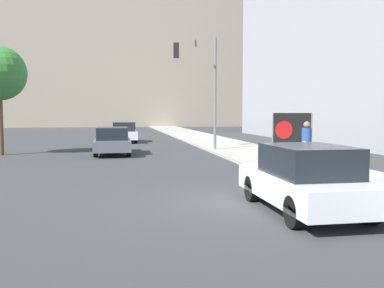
# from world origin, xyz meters

# --- Properties ---
(ground_plane) EXTENTS (160.00, 160.00, 0.00)m
(ground_plane) POSITION_xyz_m (0.00, 0.00, 0.00)
(ground_plane) COLOR #38383A
(sidewalk_curb) EXTENTS (4.10, 90.00, 0.12)m
(sidewalk_curb) POSITION_xyz_m (4.35, 15.00, 0.06)
(sidewalk_curb) COLOR #A8A399
(sidewalk_curb) RESTS_ON ground_plane
(building_backdrop_far) EXTENTS (52.00, 12.00, 28.33)m
(building_backdrop_far) POSITION_xyz_m (-2.00, 62.17, 14.17)
(building_backdrop_far) COLOR gray
(building_backdrop_far) RESTS_ON ground_plane
(building_backdrop_right) EXTENTS (10.00, 32.00, 18.70)m
(building_backdrop_right) POSITION_xyz_m (15.89, 19.15, 9.35)
(building_backdrop_right) COLOR #99999E
(building_backdrop_right) RESTS_ON ground_plane
(seated_protester) EXTENTS (0.96, 0.77, 1.22)m
(seated_protester) POSITION_xyz_m (2.77, 1.93, 0.78)
(seated_protester) COLOR #474C56
(seated_protester) RESTS_ON sidewalk_curb
(jogger_on_sidewalk) EXTENTS (0.34, 0.34, 1.79)m
(jogger_on_sidewalk) POSITION_xyz_m (3.75, 3.91, 1.04)
(jogger_on_sidewalk) COLOR black
(jogger_on_sidewalk) RESTS_ON sidewalk_curb
(protest_banner) EXTENTS (1.75, 0.06, 2.08)m
(protest_banner) POSITION_xyz_m (4.27, 6.38, 1.22)
(protest_banner) COLOR slate
(protest_banner) RESTS_ON sidewalk_curb
(traffic_light_pole) EXTENTS (2.43, 2.19, 6.34)m
(traffic_light_pole) POSITION_xyz_m (2.00, 13.90, 4.31)
(traffic_light_pole) COLOR slate
(traffic_light_pole) RESTS_ON sidewalk_curb
(parked_car_curbside) EXTENTS (1.81, 4.17, 1.50)m
(parked_car_curbside) POSITION_xyz_m (1.27, -1.34, 0.74)
(parked_car_curbside) COLOR white
(parked_car_curbside) RESTS_ON ground_plane
(car_on_road_nearest) EXTENTS (1.84, 4.75, 1.44)m
(car_on_road_nearest) POSITION_xyz_m (-3.04, 12.97, 0.72)
(car_on_road_nearest) COLOR #565B60
(car_on_road_nearest) RESTS_ON ground_plane
(car_on_road_midblock) EXTENTS (1.87, 4.46, 1.51)m
(car_on_road_midblock) POSITION_xyz_m (-2.25, 22.34, 0.75)
(car_on_road_midblock) COLOR silver
(car_on_road_midblock) RESTS_ON ground_plane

